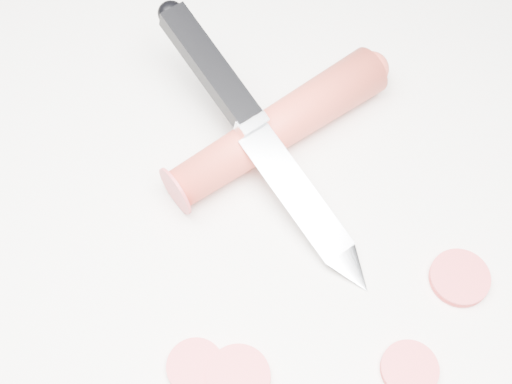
{
  "coord_description": "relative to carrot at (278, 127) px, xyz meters",
  "views": [
    {
      "loc": [
        -0.04,
        -0.17,
        0.43
      ],
      "look_at": [
        -0.02,
        0.06,
        0.02
      ],
      "focal_mm": 50.0,
      "sensor_mm": 36.0,
      "label": 1
    }
  ],
  "objects": [
    {
      "name": "ground",
      "position": [
        -0.0,
        -0.11,
        -0.02
      ],
      "size": [
        2.4,
        2.4,
        0.0
      ],
      "primitive_type": "plane",
      "color": "white",
      "rests_on": "ground"
    },
    {
      "name": "carrot",
      "position": [
        0.0,
        0.0,
        0.0
      ],
      "size": [
        0.16,
        0.12,
        0.03
      ],
      "primitive_type": "cylinder",
      "rotation": [
        1.57,
        0.0,
        -1.02
      ],
      "color": "red",
      "rests_on": "ground"
    },
    {
      "name": "carrot_slice_0",
      "position": [
        -0.04,
        -0.17,
        -0.01
      ],
      "size": [
        0.04,
        0.04,
        0.01
      ],
      "primitive_type": "cylinder",
      "color": "#D03D43",
      "rests_on": "ground"
    },
    {
      "name": "carrot_slice_2",
      "position": [
        0.1,
        -0.12,
        -0.01
      ],
      "size": [
        0.04,
        0.04,
        0.01
      ],
      "primitive_type": "cylinder",
      "color": "#D03D43",
      "rests_on": "ground"
    },
    {
      "name": "carrot_slice_3",
      "position": [
        -0.07,
        -0.16,
        -0.02
      ],
      "size": [
        0.03,
        0.03,
        0.01
      ],
      "primitive_type": "cylinder",
      "color": "#D03D43",
      "rests_on": "ground"
    },
    {
      "name": "carrot_slice_4",
      "position": [
        0.06,
        -0.17,
        -0.02
      ],
      "size": [
        0.03,
        0.03,
        0.01
      ],
      "primitive_type": "cylinder",
      "color": "#D03D43",
      "rests_on": "ground"
    },
    {
      "name": "kitchen_knife",
      "position": [
        -0.01,
        -0.02,
        0.02
      ],
      "size": [
        0.14,
        0.21,
        0.07
      ],
      "primitive_type": null,
      "color": "silver",
      "rests_on": "ground"
    }
  ]
}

